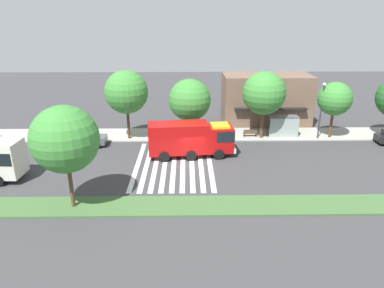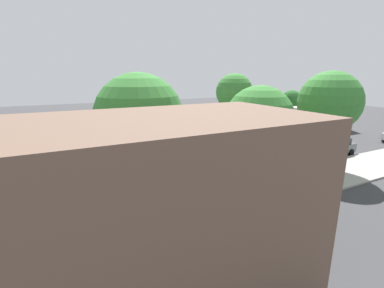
# 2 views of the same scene
# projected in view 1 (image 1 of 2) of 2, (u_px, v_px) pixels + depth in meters

# --- Properties ---
(ground_plane) EXTENTS (120.00, 120.00, 0.00)m
(ground_plane) POSITION_uv_depth(u_px,v_px,m) (193.00, 164.00, 34.88)
(ground_plane) COLOR #38383A
(sidewalk) EXTENTS (60.00, 4.76, 0.14)m
(sidewalk) POSITION_uv_depth(u_px,v_px,m) (192.00, 135.00, 43.34)
(sidewalk) COLOR #9E9B93
(sidewalk) RESTS_ON ground_plane
(median_strip) EXTENTS (60.00, 3.00, 0.14)m
(median_strip) POSITION_uv_depth(u_px,v_px,m) (195.00, 206.00, 27.20)
(median_strip) COLOR #3D6033
(median_strip) RESTS_ON ground_plane
(crosswalk) EXTENTS (7.65, 11.99, 0.01)m
(crosswalk) POSITION_uv_depth(u_px,v_px,m) (174.00, 164.00, 34.85)
(crosswalk) COLOR silver
(crosswalk) RESTS_ON ground_plane
(fire_truck) EXTENTS (9.16, 3.54, 3.63)m
(fire_truck) POSITION_uv_depth(u_px,v_px,m) (192.00, 138.00, 36.30)
(fire_truck) COLOR #A50C0C
(fire_truck) RESTS_ON ground_plane
(parked_car_mid) EXTENTS (4.60, 2.13, 1.72)m
(parked_car_mid) POSITION_uv_depth(u_px,v_px,m) (85.00, 138.00, 39.51)
(parked_car_mid) COLOR #474C51
(parked_car_mid) RESTS_ON ground_plane
(bus_stop_shelter) EXTENTS (3.50, 1.40, 2.46)m
(bus_stop_shelter) POSITION_uv_depth(u_px,v_px,m) (284.00, 123.00, 41.89)
(bus_stop_shelter) COLOR #4C4C51
(bus_stop_shelter) RESTS_ON sidewalk
(bench_near_shelter) EXTENTS (1.60, 0.50, 0.90)m
(bench_near_shelter) POSITION_uv_depth(u_px,v_px,m) (250.00, 133.00, 42.30)
(bench_near_shelter) COLOR #4C3823
(bench_near_shelter) RESTS_ON sidewalk
(bench_west_of_shelter) EXTENTS (1.60, 0.50, 0.90)m
(bench_west_of_shelter) POSITION_uv_depth(u_px,v_px,m) (217.00, 133.00, 42.24)
(bench_west_of_shelter) COLOR black
(bench_west_of_shelter) RESTS_ON sidewalk
(street_lamp) EXTENTS (0.36, 0.36, 6.65)m
(street_lamp) POSITION_uv_depth(u_px,v_px,m) (321.00, 107.00, 40.51)
(street_lamp) COLOR #2D2D30
(street_lamp) RESTS_ON sidewalk
(storefront_building) EXTENTS (11.54, 6.57, 6.60)m
(storefront_building) POSITION_uv_depth(u_px,v_px,m) (266.00, 99.00, 47.29)
(storefront_building) COLOR brown
(storefront_building) RESTS_ON ground_plane
(sidewalk_tree_far_west) EXTENTS (4.99, 4.99, 8.07)m
(sidewalk_tree_far_west) POSITION_uv_depth(u_px,v_px,m) (126.00, 92.00, 39.97)
(sidewalk_tree_far_west) COLOR #47301E
(sidewalk_tree_far_west) RESTS_ON sidewalk
(sidewalk_tree_west) EXTENTS (4.89, 4.89, 7.06)m
(sidewalk_tree_west) POSITION_uv_depth(u_px,v_px,m) (190.00, 100.00, 40.41)
(sidewalk_tree_west) COLOR #513823
(sidewalk_tree_west) RESTS_ON sidewalk
(sidewalk_tree_center) EXTENTS (5.00, 5.00, 7.90)m
(sidewalk_tree_center) POSITION_uv_depth(u_px,v_px,m) (264.00, 93.00, 40.27)
(sidewalk_tree_center) COLOR #513823
(sidewalk_tree_center) RESTS_ON sidewalk
(sidewalk_tree_east) EXTENTS (3.93, 3.93, 6.67)m
(sidewalk_tree_east) POSITION_uv_depth(u_px,v_px,m) (335.00, 99.00, 40.63)
(sidewalk_tree_east) COLOR #513823
(sidewalk_tree_east) RESTS_ON sidewalk
(median_tree_west) EXTENTS (4.96, 4.96, 7.96)m
(median_tree_west) POSITION_uv_depth(u_px,v_px,m) (65.00, 139.00, 25.14)
(median_tree_west) COLOR #513823
(median_tree_west) RESTS_ON median_strip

